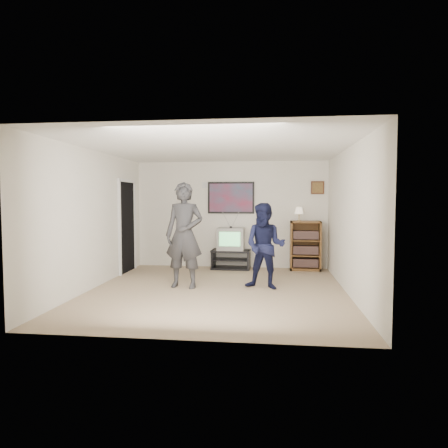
% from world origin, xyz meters
% --- Properties ---
extents(room_shell, '(4.51, 5.00, 2.51)m').
position_xyz_m(room_shell, '(0.00, 0.35, 1.25)').
color(room_shell, '#8F7A5A').
rests_on(room_shell, ground).
extents(media_stand, '(0.91, 0.52, 0.44)m').
position_xyz_m(media_stand, '(0.03, 2.23, 0.22)').
color(media_stand, black).
rests_on(media_stand, room_shell).
extents(crt_television, '(0.61, 0.52, 0.51)m').
position_xyz_m(crt_television, '(0.02, 2.23, 0.70)').
color(crt_television, gray).
rests_on(crt_television, media_stand).
extents(bookshelf, '(0.68, 0.39, 1.12)m').
position_xyz_m(bookshelf, '(1.72, 2.28, 0.56)').
color(bookshelf, '#5A2F1B').
rests_on(bookshelf, room_shell).
extents(table_lamp, '(0.20, 0.20, 0.31)m').
position_xyz_m(table_lamp, '(1.57, 2.25, 1.28)').
color(table_lamp, beige).
rests_on(table_lamp, bookshelf).
extents(person_tall, '(0.75, 0.54, 1.92)m').
position_xyz_m(person_tall, '(-0.63, 0.20, 0.96)').
color(person_tall, '#2D2D2F').
rests_on(person_tall, room_shell).
extents(person_short, '(0.87, 0.75, 1.55)m').
position_xyz_m(person_short, '(0.84, 0.27, 0.78)').
color(person_short, black).
rests_on(person_short, room_shell).
extents(controller_left, '(0.08, 0.13, 0.04)m').
position_xyz_m(controller_left, '(-0.62, 0.43, 1.29)').
color(controller_left, white).
rests_on(controller_left, person_tall).
extents(controller_right, '(0.04, 0.11, 0.03)m').
position_xyz_m(controller_right, '(0.89, 0.48, 1.08)').
color(controller_right, white).
rests_on(controller_right, person_short).
extents(poster, '(1.10, 0.03, 0.75)m').
position_xyz_m(poster, '(0.00, 2.48, 1.65)').
color(poster, black).
rests_on(poster, room_shell).
extents(air_vent, '(0.28, 0.02, 0.14)m').
position_xyz_m(air_vent, '(-0.55, 2.48, 1.95)').
color(air_vent, white).
rests_on(air_vent, room_shell).
extents(small_picture, '(0.30, 0.03, 0.30)m').
position_xyz_m(small_picture, '(2.00, 2.48, 1.88)').
color(small_picture, '#3A1D12').
rests_on(small_picture, room_shell).
extents(doorway, '(0.03, 0.85, 2.00)m').
position_xyz_m(doorway, '(-2.23, 1.60, 1.00)').
color(doorway, black).
rests_on(doorway, room_shell).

